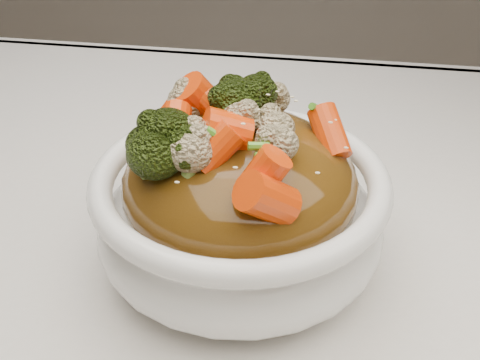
# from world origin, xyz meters

# --- Properties ---
(tablecloth) EXTENTS (1.20, 0.80, 0.04)m
(tablecloth) POSITION_xyz_m (0.00, 0.00, 0.73)
(tablecloth) COLOR silver
(tablecloth) RESTS_ON dining_table
(bowl) EXTENTS (0.23, 0.23, 0.08)m
(bowl) POSITION_xyz_m (-0.01, -0.02, 0.79)
(bowl) COLOR white
(bowl) RESTS_ON tablecloth
(sauce_base) EXTENTS (0.18, 0.18, 0.09)m
(sauce_base) POSITION_xyz_m (-0.01, -0.02, 0.82)
(sauce_base) COLOR #4E300D
(sauce_base) RESTS_ON bowl
(carrots) EXTENTS (0.18, 0.18, 0.05)m
(carrots) POSITION_xyz_m (-0.01, -0.02, 0.88)
(carrots) COLOR #E74007
(carrots) RESTS_ON sauce_base
(broccoli) EXTENTS (0.18, 0.18, 0.04)m
(broccoli) POSITION_xyz_m (-0.01, -0.02, 0.88)
(broccoli) COLOR black
(broccoli) RESTS_ON sauce_base
(cauliflower) EXTENTS (0.18, 0.18, 0.03)m
(cauliflower) POSITION_xyz_m (-0.01, -0.02, 0.88)
(cauliflower) COLOR tan
(cauliflower) RESTS_ON sauce_base
(scallions) EXTENTS (0.14, 0.14, 0.02)m
(scallions) POSITION_xyz_m (-0.01, -0.02, 0.88)
(scallions) COLOR #499021
(scallions) RESTS_ON sauce_base
(sesame_seeds) EXTENTS (0.16, 0.16, 0.01)m
(sesame_seeds) POSITION_xyz_m (-0.01, -0.02, 0.88)
(sesame_seeds) COLOR beige
(sesame_seeds) RESTS_ON sauce_base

